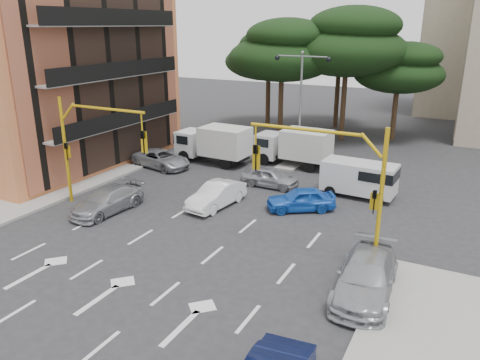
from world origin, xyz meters
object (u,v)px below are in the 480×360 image
at_px(signal_mast_right, 337,175).
at_px(car_silver_parked, 366,277).
at_px(car_silver_cross_b, 270,177).
at_px(van_white, 359,179).
at_px(car_silver_wagon, 107,200).
at_px(box_truck_b, 293,147).
at_px(signal_mast_left, 88,139).
at_px(car_silver_cross_a, 161,159).
at_px(car_blue_compact, 301,199).
at_px(box_truck_a, 213,144).
at_px(car_white_hatch, 216,195).
at_px(street_lamp_center, 301,87).

xyz_separation_m(signal_mast_right, car_silver_parked, (1.90, -2.05, -3.16)).
relative_size(car_silver_cross_b, van_white, 0.87).
height_order(car_silver_wagon, box_truck_b, box_truck_b).
height_order(signal_mast_left, car_silver_cross_a, signal_mast_left).
xyz_separation_m(car_blue_compact, car_silver_cross_b, (-3.08, 2.81, -0.01)).
distance_m(car_blue_compact, car_silver_cross_b, 4.17).
height_order(box_truck_a, box_truck_b, box_truck_a).
bearing_deg(car_silver_wagon, car_white_hatch, 39.26).
bearing_deg(van_white, street_lamp_center, -130.78).
xyz_separation_m(signal_mast_left, car_white_hatch, (6.04, 3.14, -3.22)).
distance_m(car_silver_cross_b, box_truck_a, 6.62).
relative_size(car_silver_wagon, box_truck_b, 0.82).
bearing_deg(car_blue_compact, van_white, 115.61).
xyz_separation_m(car_white_hatch, box_truck_b, (0.88, 9.44, 0.67)).
bearing_deg(car_blue_compact, street_lamp_center, 168.50).
xyz_separation_m(signal_mast_right, van_white, (-0.96, 8.43, -2.83)).
bearing_deg(signal_mast_left, car_silver_wagon, -11.61).
height_order(street_lamp_center, car_silver_cross_a, street_lamp_center).
xyz_separation_m(car_silver_parked, box_truck_a, (-14.04, 12.65, 0.64)).
bearing_deg(box_truck_a, box_truck_b, -67.77).
bearing_deg(car_white_hatch, van_white, 45.57).
bearing_deg(car_white_hatch, car_silver_cross_a, 153.94).
bearing_deg(car_silver_cross_a, car_silver_cross_b, -81.46).
xyz_separation_m(street_lamp_center, car_blue_compact, (3.60, -9.22, -4.79)).
distance_m(signal_mast_right, car_silver_cross_b, 10.38).
bearing_deg(car_silver_cross_a, signal_mast_left, -161.18).
height_order(car_white_hatch, car_silver_wagon, car_white_hatch).
relative_size(car_silver_parked, box_truck_b, 0.92).
height_order(car_silver_wagon, car_silver_cross_a, car_silver_wagon).
bearing_deg(signal_mast_right, car_silver_cross_b, 129.63).
xyz_separation_m(signal_mast_left, car_blue_compact, (10.40, 4.78, -3.25)).
relative_size(van_white, box_truck_a, 0.76).
distance_m(car_blue_compact, van_white, 4.30).
bearing_deg(car_white_hatch, signal_mast_right, -15.70).
distance_m(signal_mast_right, street_lamp_center, 15.65).
xyz_separation_m(car_silver_cross_b, box_truck_b, (-0.40, 5.00, 0.72)).
bearing_deg(car_blue_compact, car_silver_parked, 3.90).
distance_m(signal_mast_right, car_silver_cross_a, 17.06).
bearing_deg(car_white_hatch, street_lamp_center, 92.85).
height_order(signal_mast_right, van_white, signal_mast_right).
xyz_separation_m(signal_mast_left, car_silver_cross_a, (-1.20, 7.83, -3.26)).
bearing_deg(street_lamp_center, car_blue_compact, -68.68).
distance_m(car_silver_cross_b, box_truck_b, 5.06).
distance_m(street_lamp_center, car_silver_cross_b, 8.03).
bearing_deg(car_silver_cross_b, car_white_hatch, 164.60).
relative_size(car_blue_compact, box_truck_b, 0.68).
xyz_separation_m(car_silver_wagon, car_silver_cross_a, (-2.38, 8.07, -0.02)).
bearing_deg(car_silver_parked, car_silver_cross_a, 145.15).
bearing_deg(street_lamp_center, box_truck_b, -85.12).
height_order(street_lamp_center, car_silver_wagon, street_lamp_center).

